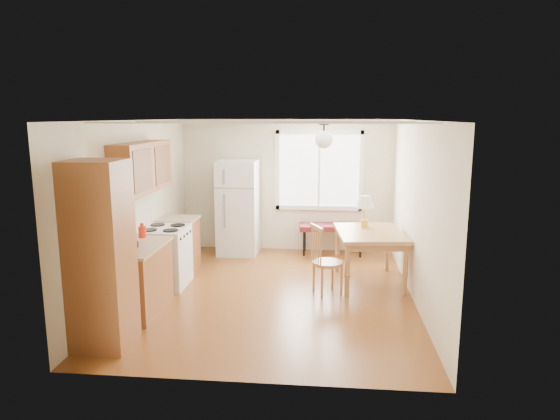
# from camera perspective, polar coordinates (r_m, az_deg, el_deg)

# --- Properties ---
(room_shell) EXTENTS (4.60, 5.60, 2.62)m
(room_shell) POSITION_cam_1_polar(r_m,az_deg,el_deg) (7.08, -0.81, 0.04)
(room_shell) COLOR #592D12
(room_shell) RESTS_ON ground
(kitchen_run) EXTENTS (0.65, 3.40, 2.20)m
(kitchen_run) POSITION_cam_1_polar(r_m,az_deg,el_deg) (6.97, -15.59, -3.98)
(kitchen_run) COLOR brown
(kitchen_run) RESTS_ON ground
(window_unit) EXTENTS (1.64, 0.05, 1.51)m
(window_unit) POSITION_cam_1_polar(r_m,az_deg,el_deg) (9.44, 4.50, 4.53)
(window_unit) COLOR white
(window_unit) RESTS_ON room_shell
(pendant_light) EXTENTS (0.26, 0.26, 0.40)m
(pendant_light) POSITION_cam_1_polar(r_m,az_deg,el_deg) (7.32, 5.03, 8.13)
(pendant_light) COLOR black
(pendant_light) RESTS_ON room_shell
(refrigerator) EXTENTS (0.73, 0.76, 1.76)m
(refrigerator) POSITION_cam_1_polar(r_m,az_deg,el_deg) (9.34, -4.79, 0.30)
(refrigerator) COLOR white
(refrigerator) RESTS_ON ground
(bench) EXTENTS (1.28, 0.58, 0.57)m
(bench) POSITION_cam_1_polar(r_m,az_deg,el_deg) (9.36, 5.99, -2.02)
(bench) COLOR #59151D
(bench) RESTS_ON ground
(dining_table) EXTENTS (1.11, 1.40, 0.81)m
(dining_table) POSITION_cam_1_polar(r_m,az_deg,el_deg) (7.81, 10.21, -3.16)
(dining_table) COLOR #A06C3D
(dining_table) RESTS_ON ground
(chair) EXTENTS (0.50, 0.50, 1.02)m
(chair) POSITION_cam_1_polar(r_m,az_deg,el_deg) (7.23, 4.79, -5.18)
(chair) COLOR #A06C3D
(chair) RESTS_ON ground
(table_lamp) EXTENTS (0.29, 0.29, 0.51)m
(table_lamp) POSITION_cam_1_polar(r_m,az_deg,el_deg) (8.02, 9.70, 0.65)
(table_lamp) COLOR gold
(table_lamp) RESTS_ON dining_table
(coffee_maker) EXTENTS (0.21, 0.26, 0.38)m
(coffee_maker) POSITION_cam_1_polar(r_m,az_deg,el_deg) (6.55, -17.01, -3.20)
(coffee_maker) COLOR black
(coffee_maker) RESTS_ON kitchen_run
(kettle) EXTENTS (0.11, 0.11, 0.21)m
(kettle) POSITION_cam_1_polar(r_m,az_deg,el_deg) (7.17, -15.47, -2.37)
(kettle) COLOR red
(kettle) RESTS_ON kitchen_run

